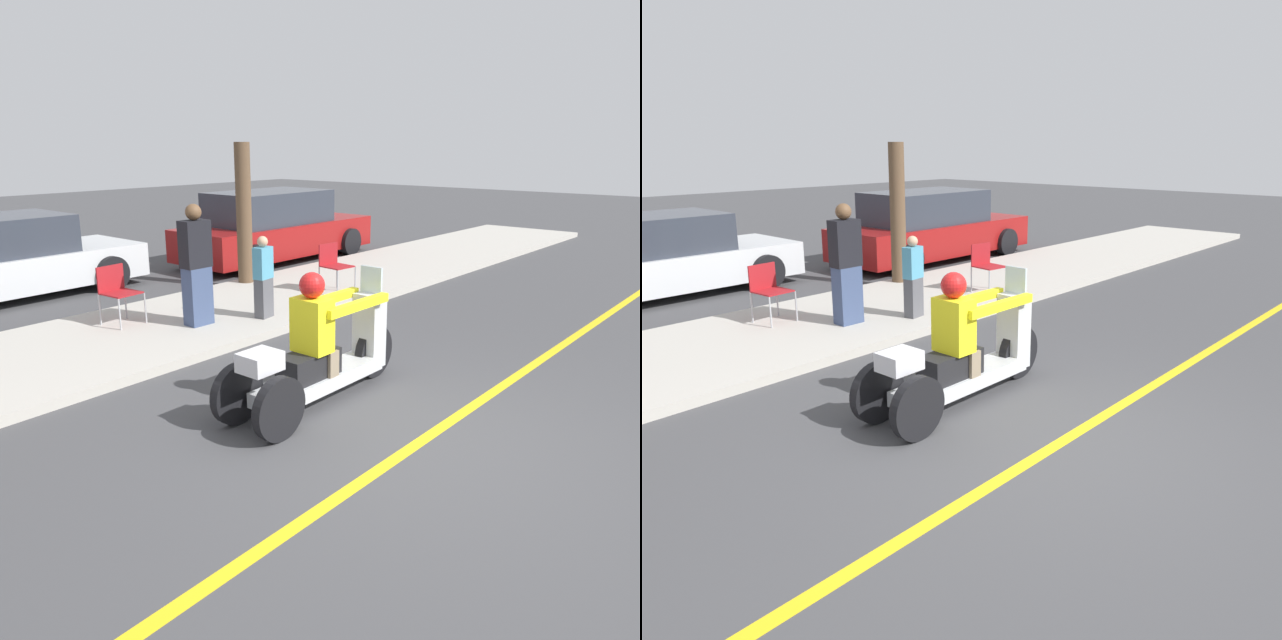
{
  "view_description": "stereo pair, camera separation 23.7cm",
  "coord_description": "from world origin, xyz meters",
  "views": [
    {
      "loc": [
        -4.49,
        -2.59,
        2.61
      ],
      "look_at": [
        0.15,
        1.28,
        0.89
      ],
      "focal_mm": 35.0,
      "sensor_mm": 36.0,
      "label": 1
    },
    {
      "loc": [
        -4.33,
        -2.77,
        2.61
      ],
      "look_at": [
        0.15,
        1.28,
        0.89
      ],
      "focal_mm": 35.0,
      "sensor_mm": 36.0,
      "label": 2
    }
  ],
  "objects": [
    {
      "name": "spectator_near_curb",
      "position": [
        0.95,
        4.2,
        0.94
      ],
      "size": [
        0.41,
        0.25,
        1.7
      ],
      "color": "#38476B",
      "rests_on": "sidewalk_strip"
    },
    {
      "name": "sidewalk_strip",
      "position": [
        0.0,
        4.6,
        0.06
      ],
      "size": [
        28.0,
        2.8,
        0.12
      ],
      "color": "#B2ADA3",
      "rests_on": "ground"
    },
    {
      "name": "ground_plane",
      "position": [
        0.0,
        0.0,
        0.0
      ],
      "size": [
        60.0,
        60.0,
        0.0
      ],
      "primitive_type": "plane",
      "color": "#424244"
    },
    {
      "name": "parked_car_lot_left",
      "position": [
        5.73,
        7.3,
        0.74
      ],
      "size": [
        4.88,
        1.99,
        1.57
      ],
      "color": "maroon",
      "rests_on": "ground"
    },
    {
      "name": "folding_chair_set_back",
      "position": [
        3.77,
        4.02,
        0.62
      ],
      "size": [
        0.5,
        0.5,
        0.82
      ],
      "color": "#A5A8AD",
      "rests_on": "sidewalk_strip"
    },
    {
      "name": "tree_trunk",
      "position": [
        3.33,
        5.73,
        1.37
      ],
      "size": [
        0.28,
        0.28,
        2.5
      ],
      "color": "brown",
      "rests_on": "sidewalk_strip"
    },
    {
      "name": "folding_chair_curbside",
      "position": [
        0.26,
        5.13,
        0.62
      ],
      "size": [
        0.5,
        0.5,
        0.82
      ],
      "color": "#A5A8AD",
      "rests_on": "sidewalk_strip"
    },
    {
      "name": "motorcycle_trike",
      "position": [
        0.14,
        1.28,
        0.5
      ],
      "size": [
        2.47,
        0.65,
        1.4
      ],
      "color": "black",
      "rests_on": "ground"
    },
    {
      "name": "spectator_with_child",
      "position": [
        1.81,
        3.75,
        0.7
      ],
      "size": [
        0.31,
        0.21,
        1.2
      ],
      "color": "#515156",
      "rests_on": "sidewalk_strip"
    },
    {
      "name": "lane_stripe",
      "position": [
        0.15,
        0.0,
        0.0
      ],
      "size": [
        24.0,
        0.12,
        0.01
      ],
      "color": "gold",
      "rests_on": "ground"
    }
  ]
}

